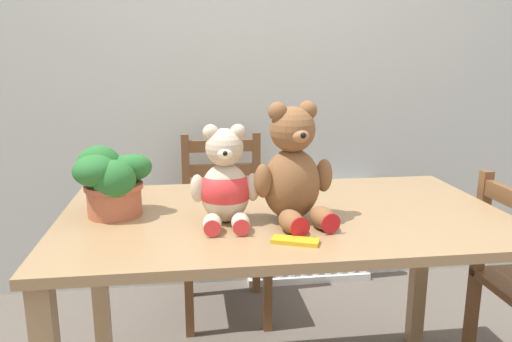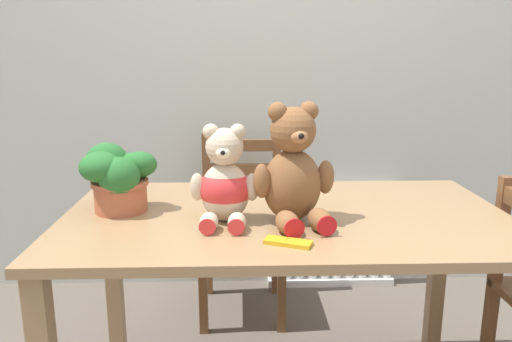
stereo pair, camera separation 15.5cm
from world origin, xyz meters
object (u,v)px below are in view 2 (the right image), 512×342
potted_plant (117,176)px  chocolate_bar (288,242)px  wooden_chair_behind (242,223)px  teddy_bear_left (225,183)px  teddy_bear_right (294,171)px

potted_plant → chocolate_bar: 0.64m
wooden_chair_behind → potted_plant: 0.98m
wooden_chair_behind → potted_plant: size_ratio=3.63×
teddy_bear_left → chocolate_bar: 0.30m
teddy_bear_right → potted_plant: teddy_bear_right is taller
wooden_chair_behind → potted_plant: potted_plant is taller
potted_plant → teddy_bear_left: bearing=-18.2°
potted_plant → chocolate_bar: bearing=-30.8°
teddy_bear_left → potted_plant: (-0.36, 0.12, -0.00)m
teddy_bear_right → potted_plant: (-0.58, 0.12, -0.04)m
teddy_bear_right → chocolate_bar: bearing=68.5°
teddy_bear_left → teddy_bear_right: bearing=-178.8°
chocolate_bar → teddy_bear_right: bearing=80.4°
teddy_bear_left → chocolate_bar: size_ratio=2.35×
potted_plant → wooden_chair_behind: bearing=61.5°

